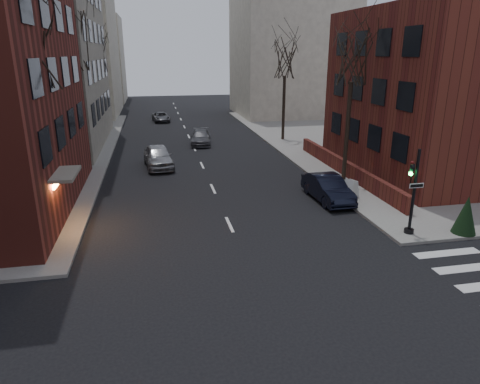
{
  "coord_description": "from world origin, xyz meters",
  "views": [
    {
      "loc": [
        -3.38,
        -7.51,
        8.2
      ],
      "look_at": [
        0.34,
        11.04,
        2.0
      ],
      "focal_mm": 32.0,
      "sensor_mm": 36.0,
      "label": 1
    }
  ],
  "objects_px": {
    "traffic_signal": "(412,197)",
    "car_lane_gray": "(201,138)",
    "tree_left_b": "(70,41)",
    "tree_right_a": "(353,55)",
    "parked_sedan": "(328,188)",
    "tree_left_c": "(95,54)",
    "sandwich_board": "(351,188)",
    "streetlamp_far": "(107,90)",
    "tree_left_a": "(25,46)",
    "car_lane_far": "(161,117)",
    "car_lane_silver": "(158,156)",
    "evergreen_shrub": "(466,215)",
    "streetlamp_near": "(78,116)",
    "tree_right_b": "(285,59)"
  },
  "relations": [
    {
      "from": "tree_left_a",
      "to": "car_lane_far",
      "type": "relative_size",
      "value": 2.52
    },
    {
      "from": "tree_left_c",
      "to": "tree_right_b",
      "type": "xyz_separation_m",
      "value": [
        17.6,
        -8.0,
        -0.44
      ]
    },
    {
      "from": "sandwich_board",
      "to": "evergreen_shrub",
      "type": "relative_size",
      "value": 0.57
    },
    {
      "from": "tree_right_a",
      "to": "car_lane_silver",
      "type": "xyz_separation_m",
      "value": [
        -12.05,
        6.12,
        -7.21
      ]
    },
    {
      "from": "tree_left_b",
      "to": "evergreen_shrub",
      "type": "distance_m",
      "value": 27.21
    },
    {
      "from": "traffic_signal",
      "to": "tree_left_c",
      "type": "relative_size",
      "value": 0.41
    },
    {
      "from": "parked_sedan",
      "to": "car_lane_silver",
      "type": "bearing_deg",
      "value": 132.11
    },
    {
      "from": "tree_left_a",
      "to": "tree_right_b",
      "type": "relative_size",
      "value": 1.12
    },
    {
      "from": "car_lane_gray",
      "to": "evergreen_shrub",
      "type": "relative_size",
      "value": 2.45
    },
    {
      "from": "tree_left_a",
      "to": "streetlamp_far",
      "type": "bearing_deg",
      "value": 88.77
    },
    {
      "from": "tree_right_a",
      "to": "streetlamp_near",
      "type": "distance_m",
      "value": 17.87
    },
    {
      "from": "tree_right_a",
      "to": "sandwich_board",
      "type": "distance_m",
      "value": 8.25
    },
    {
      "from": "traffic_signal",
      "to": "tree_left_b",
      "type": "relative_size",
      "value": 0.37
    },
    {
      "from": "parked_sedan",
      "to": "traffic_signal",
      "type": "bearing_deg",
      "value": -74.92
    },
    {
      "from": "tree_left_b",
      "to": "car_lane_gray",
      "type": "distance_m",
      "value": 13.94
    },
    {
      "from": "evergreen_shrub",
      "to": "tree_left_a",
      "type": "bearing_deg",
      "value": 164.09
    },
    {
      "from": "tree_left_c",
      "to": "tree_left_a",
      "type": "bearing_deg",
      "value": -90.0
    },
    {
      "from": "parked_sedan",
      "to": "car_lane_gray",
      "type": "bearing_deg",
      "value": 104.94
    },
    {
      "from": "traffic_signal",
      "to": "streetlamp_near",
      "type": "height_order",
      "value": "streetlamp_near"
    },
    {
      "from": "car_lane_silver",
      "to": "tree_left_b",
      "type": "bearing_deg",
      "value": 155.4
    },
    {
      "from": "tree_left_c",
      "to": "car_lane_silver",
      "type": "distance_m",
      "value": 18.3
    },
    {
      "from": "streetlamp_far",
      "to": "car_lane_far",
      "type": "bearing_deg",
      "value": 38.69
    },
    {
      "from": "traffic_signal",
      "to": "tree_right_a",
      "type": "relative_size",
      "value": 0.41
    },
    {
      "from": "traffic_signal",
      "to": "tree_right_b",
      "type": "bearing_deg",
      "value": 87.85
    },
    {
      "from": "tree_left_b",
      "to": "parked_sedan",
      "type": "height_order",
      "value": "tree_left_b"
    },
    {
      "from": "traffic_signal",
      "to": "car_lane_gray",
      "type": "distance_m",
      "value": 23.93
    },
    {
      "from": "car_lane_silver",
      "to": "car_lane_gray",
      "type": "relative_size",
      "value": 1.09
    },
    {
      "from": "traffic_signal",
      "to": "tree_left_b",
      "type": "height_order",
      "value": "tree_left_b"
    },
    {
      "from": "evergreen_shrub",
      "to": "tree_right_b",
      "type": "bearing_deg",
      "value": 94.14
    },
    {
      "from": "tree_left_a",
      "to": "tree_left_c",
      "type": "relative_size",
      "value": 1.06
    },
    {
      "from": "tree_left_b",
      "to": "car_lane_silver",
      "type": "height_order",
      "value": "tree_left_b"
    },
    {
      "from": "traffic_signal",
      "to": "streetlamp_far",
      "type": "relative_size",
      "value": 0.64
    },
    {
      "from": "tree_right_a",
      "to": "parked_sedan",
      "type": "relative_size",
      "value": 2.17
    },
    {
      "from": "tree_left_a",
      "to": "evergreen_shrub",
      "type": "distance_m",
      "value": 21.4
    },
    {
      "from": "sandwich_board",
      "to": "streetlamp_far",
      "type": "bearing_deg",
      "value": 96.38
    },
    {
      "from": "car_lane_gray",
      "to": "streetlamp_far",
      "type": "bearing_deg",
      "value": 138.87
    },
    {
      "from": "tree_left_c",
      "to": "evergreen_shrub",
      "type": "relative_size",
      "value": 5.39
    },
    {
      "from": "tree_left_a",
      "to": "sandwich_board",
      "type": "bearing_deg",
      "value": 1.66
    },
    {
      "from": "tree_right_a",
      "to": "tree_right_b",
      "type": "bearing_deg",
      "value": 90.0
    },
    {
      "from": "tree_left_b",
      "to": "tree_left_a",
      "type": "bearing_deg",
      "value": -90.0
    },
    {
      "from": "tree_left_c",
      "to": "streetlamp_far",
      "type": "relative_size",
      "value": 1.55
    },
    {
      "from": "sandwich_board",
      "to": "tree_right_a",
      "type": "bearing_deg",
      "value": 48.27
    },
    {
      "from": "car_lane_far",
      "to": "evergreen_shrub",
      "type": "height_order",
      "value": "evergreen_shrub"
    },
    {
      "from": "streetlamp_near",
      "to": "car_lane_far",
      "type": "height_order",
      "value": "streetlamp_near"
    },
    {
      "from": "car_lane_gray",
      "to": "parked_sedan",
      "type": "bearing_deg",
      "value": -65.22
    },
    {
      "from": "tree_left_c",
      "to": "car_lane_gray",
      "type": "xyz_separation_m",
      "value": [
        9.6,
        -8.2,
        -7.39
      ]
    },
    {
      "from": "traffic_signal",
      "to": "sandwich_board",
      "type": "distance_m",
      "value": 5.63
    },
    {
      "from": "car_lane_gray",
      "to": "tree_left_b",
      "type": "bearing_deg",
      "value": -141.4
    },
    {
      "from": "evergreen_shrub",
      "to": "tree_left_c",
      "type": "bearing_deg",
      "value": 121.5
    },
    {
      "from": "tree_left_c",
      "to": "streetlamp_far",
      "type": "distance_m",
      "value": 4.33
    }
  ]
}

